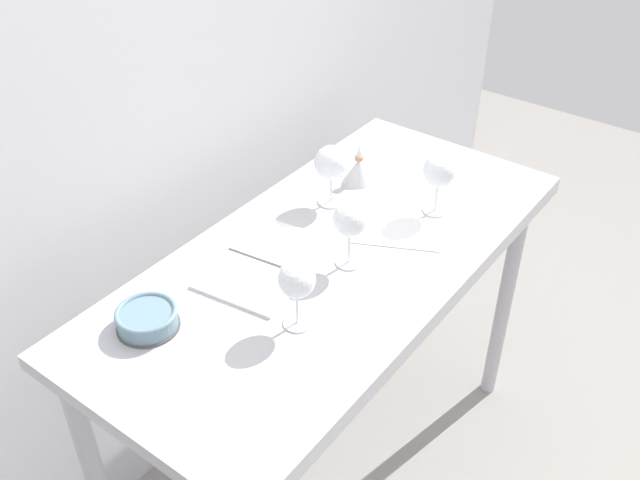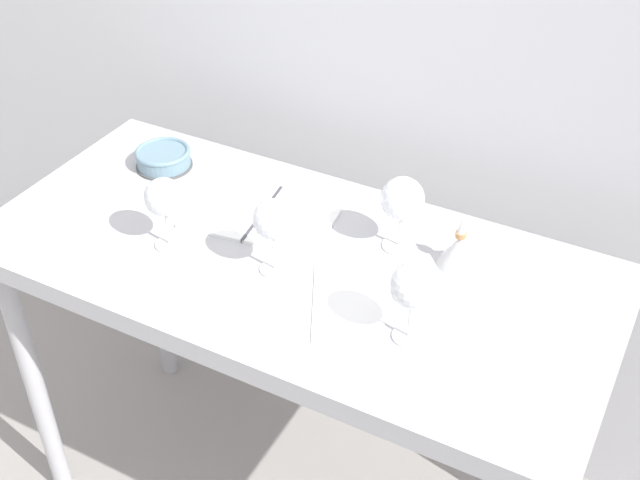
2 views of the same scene
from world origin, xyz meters
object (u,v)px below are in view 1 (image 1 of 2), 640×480
(wine_glass_near_right, at_px, (439,172))
(wine_glass_far_right, at_px, (332,164))
(wine_glass_near_left, at_px, (297,281))
(decanter_funnel, at_px, (358,170))
(tasting_bowl, at_px, (147,318))
(wine_glass_near_center, at_px, (350,221))
(open_notebook, at_px, (267,263))
(tasting_sheet_upper, at_px, (396,231))

(wine_glass_near_right, xyz_separation_m, wine_glass_far_right, (-0.13, 0.26, -0.00))
(wine_glass_near_left, distance_m, decanter_funnel, 0.64)
(wine_glass_near_right, bearing_deg, tasting_bowl, 160.28)
(wine_glass_near_center, relative_size, open_notebook, 0.48)
(decanter_funnel, bearing_deg, wine_glass_near_center, -149.14)
(open_notebook, height_order, decanter_funnel, decanter_funnel)
(wine_glass_near_left, distance_m, open_notebook, 0.26)
(open_notebook, distance_m, tasting_sheet_upper, 0.36)
(wine_glass_near_left, height_order, tasting_bowl, wine_glass_near_left)
(wine_glass_near_center, bearing_deg, wine_glass_near_left, -172.20)
(wine_glass_near_left, height_order, decanter_funnel, wine_glass_near_left)
(wine_glass_far_right, xyz_separation_m, open_notebook, (-0.33, -0.04, -0.12))
(open_notebook, bearing_deg, wine_glass_near_right, -32.99)
(wine_glass_near_center, distance_m, wine_glass_far_right, 0.28)
(wine_glass_far_right, relative_size, decanter_funnel, 1.43)
(wine_glass_near_left, relative_size, open_notebook, 0.47)
(wine_glass_near_center, height_order, tasting_sheet_upper, wine_glass_near_center)
(wine_glass_far_right, height_order, tasting_bowl, wine_glass_far_right)
(wine_glass_near_center, bearing_deg, open_notebook, 128.52)
(wine_glass_near_left, bearing_deg, tasting_sheet_upper, 1.55)
(wine_glass_near_right, relative_size, decanter_funnel, 1.42)
(wine_glass_far_right, height_order, open_notebook, wine_glass_far_right)
(decanter_funnel, bearing_deg, tasting_sheet_upper, -124.03)
(wine_glass_far_right, distance_m, decanter_funnel, 0.16)
(wine_glass_near_center, height_order, decanter_funnel, wine_glass_near_center)
(wine_glass_near_right, bearing_deg, wine_glass_near_center, 170.29)
(decanter_funnel, bearing_deg, wine_glass_near_left, -158.13)
(open_notebook, relative_size, tasting_sheet_upper, 1.53)
(open_notebook, bearing_deg, wine_glass_far_right, -0.76)
(wine_glass_near_left, distance_m, tasting_sheet_upper, 0.45)
(wine_glass_near_center, relative_size, wine_glass_near_left, 1.03)
(wine_glass_near_center, height_order, wine_glass_near_left, wine_glass_near_center)
(wine_glass_near_center, relative_size, tasting_sheet_upper, 0.74)
(tasting_sheet_upper, bearing_deg, open_notebook, 123.33)
(open_notebook, distance_m, tasting_bowl, 0.34)
(wine_glass_near_left, xyz_separation_m, open_notebook, (0.12, 0.19, -0.12))
(tasting_bowl, bearing_deg, tasting_sheet_upper, -21.15)
(wine_glass_far_right, bearing_deg, open_notebook, -172.98)
(wine_glass_far_right, bearing_deg, tasting_sheet_upper, -93.83)
(wine_glass_near_center, distance_m, decanter_funnel, 0.40)
(wine_glass_near_right, height_order, tasting_bowl, wine_glass_near_right)
(wine_glass_near_right, height_order, wine_glass_near_center, wine_glass_near_center)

